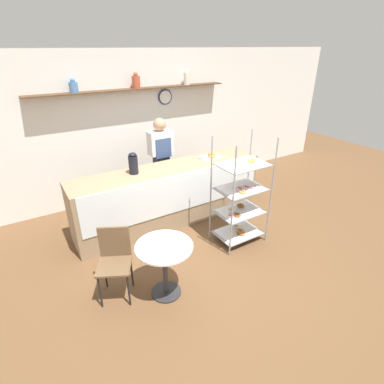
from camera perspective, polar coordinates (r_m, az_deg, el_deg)
ground_plane at (r=4.48m, az=2.56°, el=-11.49°), size 14.00×14.00×0.00m
back_wall at (r=5.88m, az=-10.81°, el=12.20°), size 10.00×0.30×2.70m
display_counter at (r=5.00m, az=-4.16°, el=-0.55°), size 3.19×0.67×0.99m
pastry_rack at (r=4.46m, az=9.20°, el=-1.51°), size 0.73×0.53×1.64m
person_worker at (r=5.38m, az=-5.86°, el=6.09°), size 0.42×0.23×1.65m
cafe_table at (r=3.55m, az=-5.24°, el=-12.45°), size 0.66×0.66×0.70m
cafe_chair at (r=3.68m, az=-14.53°, el=-11.66°), size 0.51×0.51×0.87m
coffee_carafe at (r=4.58m, az=-11.14°, el=5.34°), size 0.14×0.14×0.33m
donut_tray_counter at (r=5.24m, az=3.43°, el=6.83°), size 0.38×0.26×0.05m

